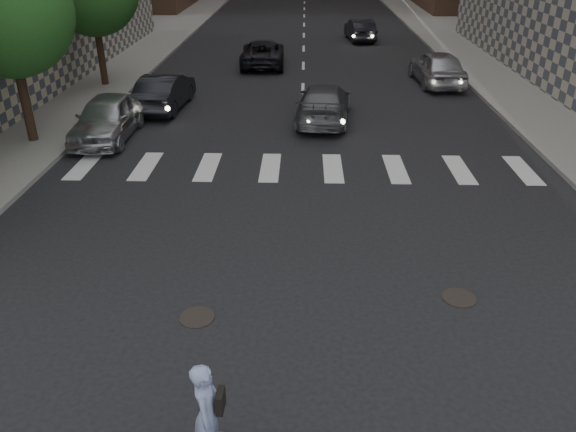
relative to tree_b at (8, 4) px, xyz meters
name	(u,v)px	position (x,y,z in m)	size (l,w,h in m)	color
ground	(298,361)	(9.45, -11.14, -4.65)	(160.00, 160.00, 0.00)	black
sidewalk_left	(13,80)	(-5.05, 8.86, -4.57)	(13.00, 80.00, 0.15)	gray
tree_b	(8,4)	(0.00, 0.00, 0.00)	(4.20, 4.20, 6.60)	#382619
manhole_b	(197,317)	(7.45, -9.94, -4.64)	(0.70, 0.70, 0.02)	black
manhole_c	(459,298)	(12.75, -9.14, -4.64)	(0.70, 0.70, 0.02)	black
skateboarder	(208,414)	(8.25, -13.24, -3.73)	(0.45, 0.89, 1.75)	brown
silver_sedan	(107,118)	(2.45, 0.52, -3.88)	(1.82, 4.52, 1.54)	#ABADB1
traffic_car_a	(165,91)	(3.67, 4.33, -3.91)	(1.55, 4.45, 1.47)	black
traffic_car_b	(324,103)	(10.29, 2.86, -3.94)	(1.99, 4.89, 1.42)	#52555A
traffic_car_c	(263,53)	(7.21, 12.76, -3.96)	(2.29, 4.97, 1.38)	black
traffic_car_d	(437,67)	(15.95, 8.86, -3.83)	(1.94, 4.82, 1.64)	#B2B4BA
traffic_car_e	(360,30)	(13.26, 20.86, -3.94)	(1.50, 4.29, 1.41)	black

